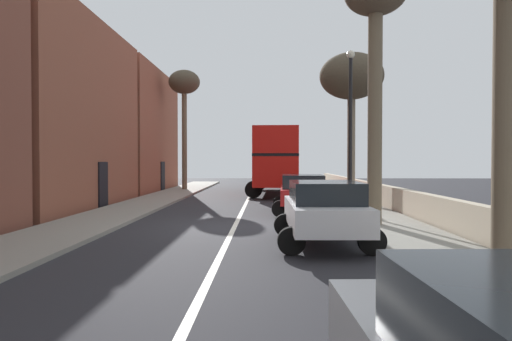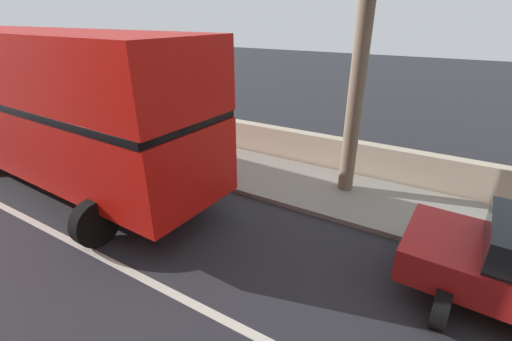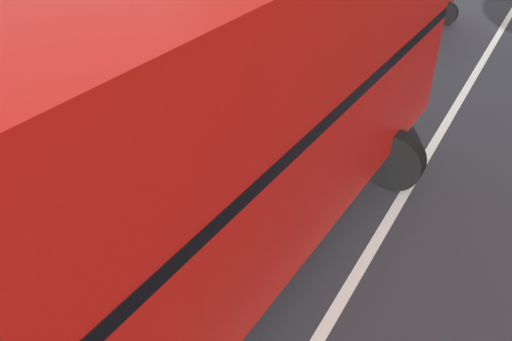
# 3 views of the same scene
# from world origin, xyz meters

# --- Properties ---
(double_decker_bus) EXTENTS (3.83, 11.12, 4.06)m
(double_decker_bus) POSITION_xyz_m (1.70, 15.13, 2.35)
(double_decker_bus) COLOR red
(double_decker_bus) RESTS_ON ground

